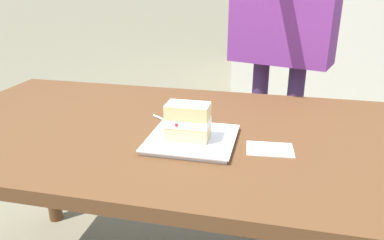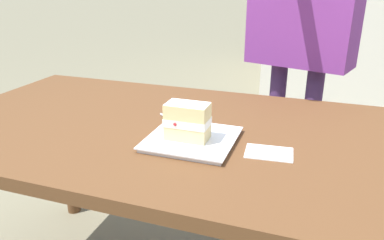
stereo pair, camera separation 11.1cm
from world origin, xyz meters
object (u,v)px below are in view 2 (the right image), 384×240
object	(u,v)px
paper_napkin	(269,153)
patio_table	(175,152)
dessert_plate	(192,139)
cake_slice	(187,121)
diner_person	(304,2)
dessert_fork	(176,122)

from	to	relation	value
paper_napkin	patio_table	bearing A→B (deg)	-16.59
dessert_plate	paper_napkin	bearing A→B (deg)	179.31
cake_slice	diner_person	world-z (taller)	diner_person
dessert_plate	paper_napkin	world-z (taller)	dessert_plate
dessert_fork	patio_table	bearing A→B (deg)	105.83
dessert_plate	diner_person	distance (m)	0.91
paper_napkin	diner_person	size ratio (longest dim) A/B	0.08
diner_person	patio_table	bearing A→B (deg)	64.29
dessert_plate	diner_person	xyz separation A→B (m)	(-0.24, -0.80, 0.36)
patio_table	dessert_fork	distance (m)	0.10
patio_table	diner_person	xyz separation A→B (m)	(-0.34, -0.70, 0.46)
cake_slice	dessert_fork	distance (m)	0.18
patio_table	cake_slice	world-z (taller)	cake_slice
dessert_fork	paper_napkin	size ratio (longest dim) A/B	1.04
dessert_fork	dessert_plate	bearing A→B (deg)	129.32
dessert_fork	diner_person	distance (m)	0.84
patio_table	dessert_plate	distance (m)	0.17
dessert_plate	patio_table	bearing A→B (deg)	-44.96
diner_person	paper_napkin	bearing A→B (deg)	89.34
dessert_plate	paper_napkin	size ratio (longest dim) A/B	1.84
paper_napkin	diner_person	bearing A→B (deg)	-90.66
patio_table	diner_person	size ratio (longest dim) A/B	0.99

